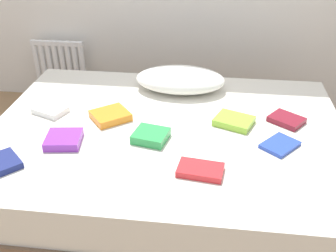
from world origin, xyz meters
name	(u,v)px	position (x,y,z in m)	size (l,w,h in m)	color
ground_plane	(167,197)	(0.00, 0.00, 0.00)	(8.00, 8.00, 0.00)	#93704C
bed	(167,164)	(0.00, 0.00, 0.25)	(2.00, 1.50, 0.50)	brown
radiator	(60,67)	(-1.08, 1.20, 0.32)	(0.45, 0.04, 0.46)	white
pillow	(180,79)	(0.03, 0.49, 0.57)	(0.58, 0.35, 0.15)	white
textbook_green	(151,136)	(-0.07, -0.13, 0.52)	(0.17, 0.16, 0.05)	green
textbook_white	(50,110)	(-0.70, 0.09, 0.52)	(0.18, 0.13, 0.03)	white
textbook_purple	(64,140)	(-0.51, -0.22, 0.52)	(0.18, 0.17, 0.04)	purple
textbook_lime	(234,121)	(0.37, 0.08, 0.52)	(0.20, 0.16, 0.04)	#8CC638
textbook_navy	(5,162)	(-0.73, -0.44, 0.52)	(0.17, 0.12, 0.03)	navy
textbook_blue	(280,145)	(0.60, -0.12, 0.51)	(0.18, 0.14, 0.02)	#2847B7
textbook_red	(200,170)	(0.21, -0.39, 0.52)	(0.21, 0.13, 0.03)	red
textbook_orange	(110,116)	(-0.33, 0.06, 0.52)	(0.20, 0.18, 0.04)	orange
textbook_maroon	(286,120)	(0.67, 0.14, 0.52)	(0.18, 0.14, 0.03)	maroon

